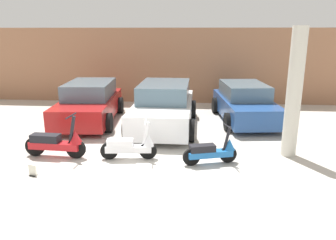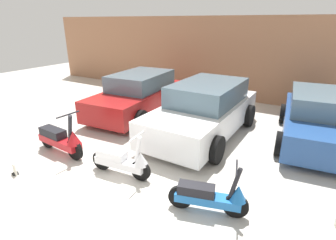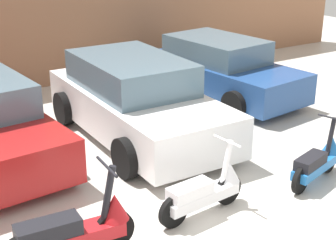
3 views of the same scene
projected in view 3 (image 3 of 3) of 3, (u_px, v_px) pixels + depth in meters
wall_back at (32, 20)px, 11.88m from camera, size 19.60×0.12×3.25m
scooter_front_left at (75, 230)px, 5.93m from camera, size 1.61×0.58×1.12m
scooter_front_right at (205, 190)px, 6.91m from camera, size 1.41×0.51×0.99m
scooter_front_center at (318, 161)px, 7.81m from camera, size 1.32×0.62×0.94m
car_rear_center at (136, 100)px, 9.36m from camera, size 2.13×4.32×1.46m
car_rear_right at (221, 69)px, 11.62m from camera, size 2.21×4.04×1.32m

